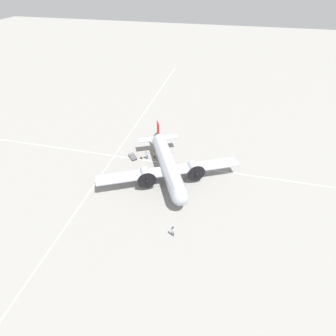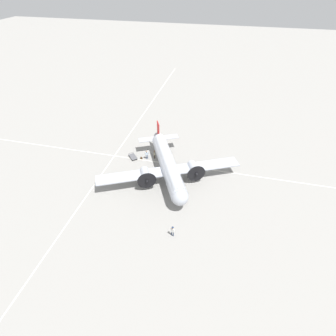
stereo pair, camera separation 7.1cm
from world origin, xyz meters
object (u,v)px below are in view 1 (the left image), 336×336
Objects in this scene: baggage_cart at (133,157)px; traffic_cone at (178,192)px; airliner_main at (169,166)px; ramp_agent at (154,154)px; suitcase_near_door at (141,158)px; crew_foreground at (173,230)px; passenger_boarding at (147,154)px.

traffic_cone reaches higher than baggage_cart.
airliner_main is at bearing -55.07° from traffic_cone.
ramp_agent is 2.73m from suitcase_near_door.
crew_foreground is (-3.49, 12.20, -1.48)m from airliner_main.
passenger_boarding reaches higher than ramp_agent.
airliner_main is 5.01m from traffic_cone.
baggage_cart is at bearing 143.00° from crew_foreground.
ramp_agent is at bearing 131.06° from crew_foreground.
airliner_main is 8.02m from suitcase_near_door.
passenger_boarding is at bearing -63.78° from ramp_agent.
airliner_main reaches higher than traffic_cone.
passenger_boarding is 11.41m from traffic_cone.
airliner_main is 9.44m from baggage_cart.
ramp_agent reaches higher than suitcase_near_door.
crew_foreground is at bearing 31.74° from ramp_agent.
crew_foreground reaches higher than baggage_cart.
suitcase_near_door is at bearing -149.04° from airliner_main.
airliner_main is 10.10× the size of baggage_cart.
crew_foreground reaches higher than traffic_cone.
ramp_agent is 3.76× the size of suitcase_near_door.
crew_foreground is 3.70× the size of suitcase_near_door.
suitcase_near_door is (6.43, -4.16, -2.38)m from airliner_main.
passenger_boarding is at bearing -160.05° from suitcase_near_door.
crew_foreground is at bearing -7.32° from baggage_cart.
ramp_agent is (7.48, -17.20, -0.01)m from crew_foreground.
suitcase_near_door is 1.72m from baggage_cart.
crew_foreground is 18.75m from ramp_agent.
passenger_boarding is 3.25× the size of traffic_cone.
airliner_main reaches higher than baggage_cart.
traffic_cone reaches higher than suitcase_near_door.
baggage_cart reaches higher than suitcase_near_door.
airliner_main is 12.78m from crew_foreground.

